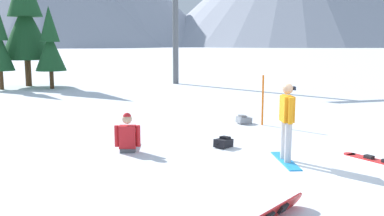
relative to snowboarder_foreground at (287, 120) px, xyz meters
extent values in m
plane|color=white|center=(0.10, -0.44, -0.93)|extent=(800.00, 800.00, 0.00)
cube|color=#1E8CD8|center=(0.00, 0.00, -0.92)|extent=(0.57, 1.56, 0.02)
cylinder|color=#B7B7BC|center=(0.03, 0.16, -0.47)|extent=(0.15, 0.15, 0.88)
cylinder|color=#B7B7BC|center=(-0.03, -0.16, -0.47)|extent=(0.15, 0.15, 0.88)
cube|color=orange|center=(0.00, 0.00, 0.26)|extent=(0.31, 0.44, 0.57)
cylinder|color=orange|center=(0.05, 0.26, 0.26)|extent=(0.11, 0.11, 0.58)
cylinder|color=orange|center=(-0.05, -0.26, 0.26)|extent=(0.11, 0.11, 0.58)
sphere|color=tan|center=(0.00, 0.00, 0.71)|extent=(0.24, 0.24, 0.24)
cube|color=black|center=(0.14, -0.03, 0.72)|extent=(0.07, 0.17, 0.08)
cube|color=#4C4C51|center=(-3.31, 1.79, -0.88)|extent=(0.42, 0.36, 0.10)
cylinder|color=#4C4C51|center=(-3.29, 2.29, -0.86)|extent=(0.33, 0.81, 0.14)
cylinder|color=#4C4C51|center=(-3.10, 2.25, -0.86)|extent=(0.33, 0.81, 0.14)
cube|color=pink|center=(-3.10, 2.66, -0.92)|extent=(0.63, 1.53, 0.02)
cube|color=red|center=(-3.31, 1.79, -0.56)|extent=(0.45, 0.33, 0.56)
cylinder|color=red|center=(-3.57, 1.85, -0.54)|extent=(0.11, 0.11, 0.52)
cylinder|color=red|center=(-3.06, 1.72, -0.54)|extent=(0.11, 0.11, 0.52)
sphere|color=tan|center=(-3.31, 1.79, -0.12)|extent=(0.24, 0.24, 0.24)
sphere|color=red|center=(-3.31, 1.79, -0.07)|extent=(0.20, 0.20, 0.20)
cube|color=red|center=(1.99, -0.57, -0.92)|extent=(0.74, 1.48, 0.02)
cylinder|color=red|center=(1.75, 0.12, -0.92)|extent=(0.35, 0.35, 0.02)
cube|color=black|center=(1.92, -0.37, -0.88)|extent=(0.20, 0.23, 0.07)
cube|color=red|center=(-1.74, -2.95, -0.80)|extent=(1.27, 0.94, 0.27)
cylinder|color=red|center=(-1.15, -2.55, -0.80)|extent=(0.34, 0.30, 0.27)
cube|color=black|center=(-1.54, -2.86, -0.78)|extent=(0.24, 0.22, 0.16)
cube|color=gray|center=(0.83, 4.47, -0.82)|extent=(0.49, 0.37, 0.23)
cube|color=slate|center=(0.77, 4.46, -0.68)|extent=(0.23, 0.25, 0.08)
cylinder|color=black|center=(1.06, 4.50, -0.84)|extent=(0.12, 0.03, 0.02)
cube|color=black|center=(-0.91, 1.60, -0.82)|extent=(0.55, 0.52, 0.22)
cube|color=black|center=(-0.85, 1.64, -0.70)|extent=(0.29, 0.30, 0.07)
cylinder|color=black|center=(-1.10, 1.46, -0.81)|extent=(0.11, 0.09, 0.02)
cylinder|color=orange|center=(1.30, 4.09, -0.13)|extent=(0.06, 0.06, 1.61)
cylinder|color=#472D19|center=(-8.36, 17.57, -0.41)|extent=(0.24, 0.24, 1.05)
cylinder|color=#472D19|center=(-5.67, 17.26, -0.42)|extent=(0.23, 0.23, 1.02)
cone|color=#194723|center=(-5.67, 17.26, 1.17)|extent=(1.70, 1.70, 2.17)
cone|color=#194723|center=(-5.67, 17.26, 2.69)|extent=(1.11, 1.11, 1.99)
cylinder|color=#472D19|center=(-7.08, 19.22, -0.14)|extent=(0.36, 0.36, 1.60)
cone|color=#194723|center=(-7.08, 19.22, 2.36)|extent=(3.10, 3.10, 3.39)
cylinder|color=#595B60|center=(1.81, 18.26, 3.30)|extent=(0.36, 0.36, 8.48)
camera|label=1|loc=(-4.56, -8.57, 1.74)|focal=40.65mm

